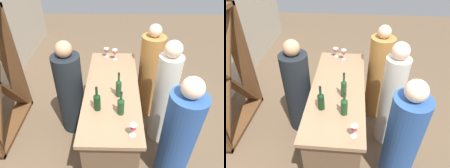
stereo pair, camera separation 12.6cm
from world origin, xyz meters
The scene contains 12 objects.
ground_plane centered at (0.00, 0.00, 0.00)m, with size 12.00×12.00×0.00m, color brown.
bar_counter centered at (0.00, 0.00, 0.50)m, with size 1.82×0.68×1.00m.
wine_bottle_leftmost_olive_green centered at (-0.46, -0.10, 1.11)m, with size 0.08×0.08×0.30m.
wine_bottle_second_left_dark_green centered at (-0.40, 0.15, 1.11)m, with size 0.08×0.08×0.31m.
wine_bottle_center_olive_green centered at (-0.17, -0.08, 1.12)m, with size 0.07×0.07×0.33m.
wine_glass_near_left centered at (-0.76, -0.22, 1.10)m, with size 0.07×0.07×0.15m.
wine_glass_near_center centered at (0.72, -0.03, 1.11)m, with size 0.08×0.08×0.16m.
wine_glass_near_right centered at (0.80, 0.10, 1.10)m, with size 0.08×0.08×0.14m.
person_left_guest centered at (0.08, -0.71, 0.76)m, with size 0.33×0.33×1.61m.
person_center_guest centered at (0.66, -0.59, 0.73)m, with size 0.38×0.38×1.58m.
person_right_guest centered at (-0.55, -0.77, 0.70)m, with size 0.42×0.42×1.54m.
person_server_behind centered at (0.25, 0.62, 0.69)m, with size 0.49×0.49×1.51m.
Camera 1 is at (-2.05, -0.05, 2.59)m, focal length 32.45 mm.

